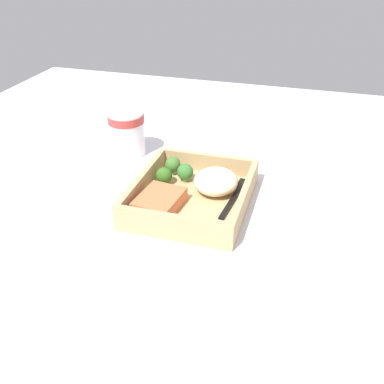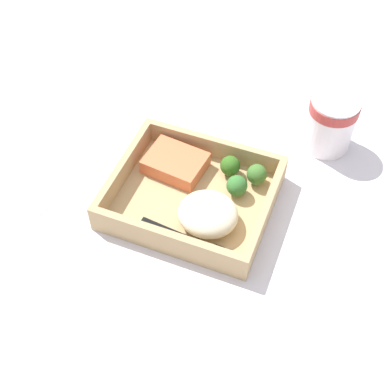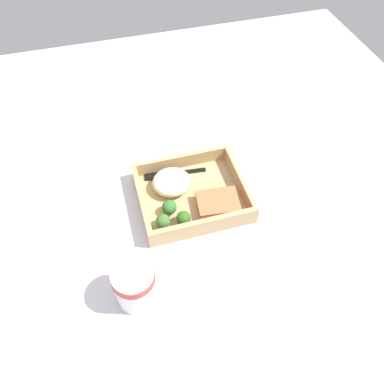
% 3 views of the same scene
% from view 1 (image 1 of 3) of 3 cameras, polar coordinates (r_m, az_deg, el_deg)
% --- Properties ---
extents(ground_plane, '(1.60, 1.60, 0.02)m').
position_cam_1_polar(ground_plane, '(0.90, -0.00, -2.03)').
color(ground_plane, silver).
extents(takeout_tray, '(0.26, 0.22, 0.01)m').
position_cam_1_polar(takeout_tray, '(0.89, -0.00, -1.16)').
color(takeout_tray, tan).
rests_on(takeout_tray, ground_plane).
extents(tray_rim, '(0.26, 0.22, 0.04)m').
position_cam_1_polar(tray_rim, '(0.87, -0.00, 0.26)').
color(tray_rim, tan).
rests_on(tray_rim, takeout_tray).
extents(salmon_fillet, '(0.10, 0.08, 0.03)m').
position_cam_1_polar(salmon_fillet, '(0.85, -4.15, -1.24)').
color(salmon_fillet, '#DE6C41').
rests_on(salmon_fillet, takeout_tray).
extents(mashed_potatoes, '(0.09, 0.09, 0.05)m').
position_cam_1_polar(mashed_potatoes, '(0.90, 3.04, 1.36)').
color(mashed_potatoes, beige).
rests_on(mashed_potatoes, takeout_tray).
extents(broccoli_floret_1, '(0.03, 0.03, 0.04)m').
position_cam_1_polar(broccoli_floret_1, '(0.94, -0.88, 2.54)').
color(broccoli_floret_1, '#7A9E59').
rests_on(broccoli_floret_1, takeout_tray).
extents(broccoli_floret_2, '(0.03, 0.03, 0.04)m').
position_cam_1_polar(broccoli_floret_2, '(0.97, -2.45, 3.45)').
color(broccoli_floret_2, '#7FAC65').
rests_on(broccoli_floret_2, takeout_tray).
extents(broccoli_floret_3, '(0.03, 0.03, 0.04)m').
position_cam_1_polar(broccoli_floret_3, '(0.93, -3.57, 2.11)').
color(broccoli_floret_3, '#78A151').
rests_on(broccoli_floret_3, takeout_tray).
extents(fork, '(0.16, 0.03, 0.00)m').
position_cam_1_polar(fork, '(0.90, 5.57, -0.42)').
color(fork, black).
rests_on(fork, takeout_tray).
extents(paper_cup, '(0.09, 0.09, 0.10)m').
position_cam_1_polar(paper_cup, '(1.08, -8.27, 7.64)').
color(paper_cup, white).
rests_on(paper_cup, ground_plane).
extents(receipt_slip, '(0.13, 0.14, 0.00)m').
position_cam_1_polar(receipt_slip, '(0.68, -0.40, -13.49)').
color(receipt_slip, white).
rests_on(receipt_slip, ground_plane).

